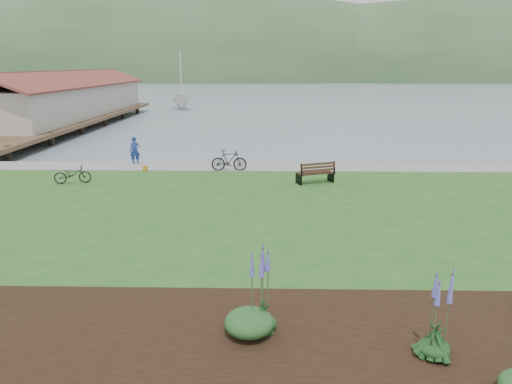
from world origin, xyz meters
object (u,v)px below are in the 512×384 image
Objects in this scene: person at (135,148)px; sailboat at (182,109)px; park_bench at (316,172)px; bicycle_a at (72,174)px.

person is 0.08× the size of sailboat.
park_bench is 10.78m from person.
person is at bearing -106.59° from sailboat.
person is 38.61m from sailboat.
bicycle_a is (-1.82, -4.43, -0.48)m from person.
park_bench is at bearing -94.46° from sailboat.
person reaches higher than bicycle_a.
park_bench is at bearing -101.28° from bicycle_a.
sailboat reaches higher than bicycle_a.
bicycle_a is at bearing 160.98° from park_bench.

